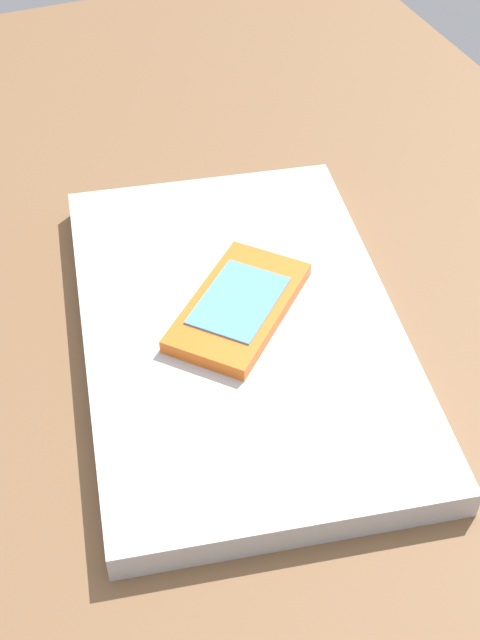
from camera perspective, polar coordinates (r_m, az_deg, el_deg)
name	(u,v)px	position (r cm, az deg, el deg)	size (l,w,h in cm)	color
desk_surface	(218,383)	(61.44, -1.42, -4.13)	(120.00, 80.00, 3.00)	brown
laptop_closed	(240,330)	(61.46, 0.00, -0.64)	(33.95, 21.54, 2.10)	#B7BABC
cell_phone_on_laptop	(239,306)	(60.86, -0.08, 0.91)	(12.42, 12.63, 1.16)	orange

